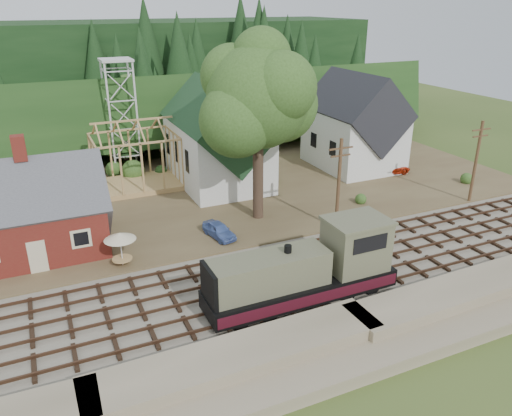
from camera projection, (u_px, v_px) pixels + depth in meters
name	position (u px, v px, depth m)	size (l,w,h in m)	color
ground	(291.00, 277.00, 34.99)	(140.00, 140.00, 0.00)	#384C1E
embankment	(363.00, 348.00, 27.85)	(64.00, 5.00, 1.60)	#7F7259
railroad_bed	(291.00, 276.00, 34.96)	(64.00, 11.00, 0.16)	#726B5B
village_flat	(207.00, 192.00, 50.08)	(64.00, 26.00, 0.30)	brown
hillside	(151.00, 138.00, 70.32)	(70.00, 28.00, 8.00)	#1E3F19
ridge	(129.00, 116.00, 83.78)	(80.00, 20.00, 12.00)	black
depot	(32.00, 216.00, 36.92)	(10.80, 7.41, 9.00)	maroon
church	(218.00, 138.00, 50.32)	(8.40, 15.17, 13.00)	silver
farmhouse	(354.00, 127.00, 55.95)	(8.40, 10.80, 10.60)	silver
timber_frame	(136.00, 159.00, 49.96)	(8.20, 6.20, 6.99)	tan
lattice_tower	(118.00, 82.00, 52.41)	(3.20, 3.20, 12.12)	silver
big_tree	(260.00, 104.00, 40.37)	(10.90, 8.40, 14.70)	#38281E
telegraph_pole_near	(339.00, 184.00, 40.40)	(2.20, 0.28, 8.00)	#4C331E
telegraph_pole_far	(476.00, 161.00, 46.10)	(2.20, 0.28, 8.00)	#4C331E
locomotive	(309.00, 271.00, 31.47)	(12.47, 3.12, 4.97)	black
car_blue	(219.00, 230.00, 40.06)	(1.43, 3.56, 1.21)	#5875BC
car_green	(28.00, 237.00, 38.95)	(1.31, 3.75, 1.23)	#7CA975
car_red	(390.00, 168.00, 54.90)	(2.11, 4.57, 1.27)	red
patio_set	(120.00, 238.00, 35.28)	(2.26, 2.26, 2.52)	silver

